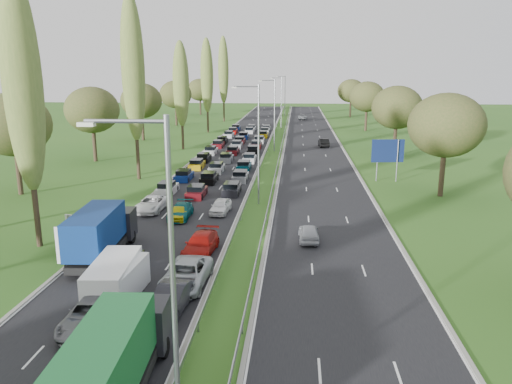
% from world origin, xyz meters
% --- Properties ---
extents(ground, '(260.00, 260.00, 0.00)m').
position_xyz_m(ground, '(4.50, 80.00, 0.00)').
color(ground, '#29561A').
rests_on(ground, ground).
extents(near_carriageway, '(10.50, 215.00, 0.04)m').
position_xyz_m(near_carriageway, '(-2.25, 82.50, 0.00)').
color(near_carriageway, black).
rests_on(near_carriageway, ground).
extents(far_carriageway, '(10.50, 215.00, 0.04)m').
position_xyz_m(far_carriageway, '(11.25, 82.50, 0.00)').
color(far_carriageway, black).
rests_on(far_carriageway, ground).
extents(central_reservation, '(2.36, 215.00, 0.32)m').
position_xyz_m(central_reservation, '(4.50, 82.50, 0.55)').
color(central_reservation, gray).
rests_on(central_reservation, ground).
extents(lamp_columns, '(0.18, 140.18, 12.00)m').
position_xyz_m(lamp_columns, '(4.50, 78.00, 6.00)').
color(lamp_columns, gray).
rests_on(lamp_columns, ground).
extents(poplar_row, '(2.80, 127.80, 22.44)m').
position_xyz_m(poplar_row, '(-11.50, 68.17, 12.39)').
color(poplar_row, '#2D2116').
rests_on(poplar_row, ground).
extents(woodland_left, '(8.00, 166.00, 11.10)m').
position_xyz_m(woodland_left, '(-22.00, 62.63, 7.68)').
color(woodland_left, '#2D2116').
rests_on(woodland_left, ground).
extents(woodland_right, '(8.00, 153.00, 11.10)m').
position_xyz_m(woodland_right, '(24.00, 66.67, 7.68)').
color(woodland_right, '#2D2116').
rests_on(woodland_right, ground).
extents(traffic_queue_fill, '(9.13, 66.84, 0.80)m').
position_xyz_m(traffic_queue_fill, '(-2.22, 77.54, 0.44)').
color(traffic_queue_fill, silver).
rests_on(traffic_queue_fill, ground).
extents(near_car_2, '(2.54, 5.18, 1.41)m').
position_xyz_m(near_car_2, '(-5.65, 39.52, 0.73)').
color(near_car_2, silver).
rests_on(near_car_2, near_carriageway).
extents(near_car_6, '(2.63, 5.28, 1.44)m').
position_xyz_m(near_car_6, '(-2.39, 17.02, 0.74)').
color(near_car_6, slate).
rests_on(near_car_6, near_carriageway).
extents(near_car_7, '(1.86, 4.52, 1.31)m').
position_xyz_m(near_car_7, '(-2.28, 37.36, 0.67)').
color(near_car_7, '#055255').
rests_on(near_car_7, near_carriageway).
extents(near_car_8, '(1.70, 3.92, 1.32)m').
position_xyz_m(near_car_8, '(-2.34, 36.99, 0.68)').
color(near_car_8, '#C7BE0D').
rests_on(near_car_8, near_carriageway).
extents(near_car_9, '(1.96, 4.73, 1.52)m').
position_xyz_m(near_car_9, '(1.39, 19.10, 0.78)').
color(near_car_9, black).
rests_on(near_car_9, near_carriageway).
extents(near_car_10, '(2.79, 5.65, 1.54)m').
position_xyz_m(near_car_10, '(1.48, 22.61, 0.79)').
color(near_car_10, '#AEB5B8').
rests_on(near_car_10, near_carriageway).
extents(near_car_11, '(2.34, 5.20, 1.48)m').
position_xyz_m(near_car_11, '(1.33, 28.31, 0.76)').
color(near_car_11, '#940E09').
rests_on(near_car_11, near_carriageway).
extents(near_car_12, '(1.91, 4.08, 1.35)m').
position_xyz_m(near_car_12, '(1.14, 39.33, 0.70)').
color(near_car_12, white).
rests_on(near_car_12, near_carriageway).
extents(far_car_0, '(1.69, 3.96, 1.33)m').
position_xyz_m(far_car_0, '(9.38, 31.96, 0.69)').
color(far_car_0, '#A3A5AC').
rests_on(far_car_0, far_carriageway).
extents(far_car_1, '(1.94, 4.65, 1.50)m').
position_xyz_m(far_car_1, '(13.14, 83.81, 0.77)').
color(far_car_1, black).
rests_on(far_car_1, far_carriageway).
extents(far_car_2, '(2.55, 5.32, 1.46)m').
position_xyz_m(far_car_2, '(9.75, 136.07, 0.75)').
color(far_car_2, gray).
rests_on(far_car_2, far_carriageway).
extents(blue_lorry, '(2.47, 8.90, 3.76)m').
position_xyz_m(blue_lorry, '(-5.61, 26.89, 1.95)').
color(blue_lorry, black).
rests_on(blue_lorry, near_carriageway).
extents(green_lorry, '(2.28, 12.34, 3.66)m').
position_xyz_m(green_lorry, '(1.22, 9.45, 1.99)').
color(green_lorry, black).
rests_on(green_lorry, near_carriageway).
extents(white_van_front, '(1.97, 5.03, 2.02)m').
position_xyz_m(white_van_front, '(-2.06, 20.84, 1.04)').
color(white_van_front, silver).
rests_on(white_van_front, near_carriageway).
extents(white_van_rear, '(2.22, 5.67, 2.28)m').
position_xyz_m(white_van_rear, '(-2.46, 20.93, 1.17)').
color(white_van_rear, white).
rests_on(white_van_rear, near_carriageway).
extents(info_sign, '(1.46, 0.53, 2.10)m').
position_xyz_m(info_sign, '(-9.40, 30.56, 1.37)').
color(info_sign, gray).
rests_on(info_sign, ground).
extents(direction_sign, '(3.98, 0.59, 5.20)m').
position_xyz_m(direction_sign, '(19.40, 55.16, 3.57)').
color(direction_sign, gray).
rests_on(direction_sign, ground).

